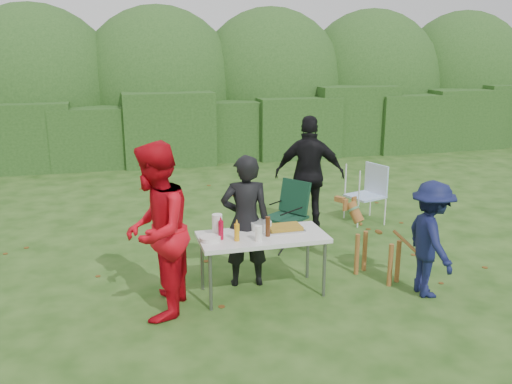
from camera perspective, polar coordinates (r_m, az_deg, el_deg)
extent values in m
plane|color=#1E4211|center=(6.63, -1.37, -10.72)|extent=(80.00, 80.00, 0.00)
cube|color=#23471C|center=(14.02, -9.28, 6.56)|extent=(22.00, 1.40, 1.70)
ellipsoid|color=#3D6628|center=(15.51, -10.04, 10.13)|extent=(20.00, 2.60, 3.20)
cube|color=silver|center=(6.39, 0.68, -4.76)|extent=(1.50, 0.70, 0.05)
cylinder|color=slate|center=(6.14, -4.81, -9.41)|extent=(0.04, 0.04, 0.69)
cylinder|color=slate|center=(6.49, 7.20, -8.07)|extent=(0.04, 0.04, 0.69)
cylinder|color=slate|center=(6.65, -5.69, -7.46)|extent=(0.04, 0.04, 0.69)
cylinder|color=slate|center=(6.97, 5.46, -6.34)|extent=(0.04, 0.04, 0.69)
imported|color=black|center=(6.61, -1.11, -3.09)|extent=(0.65, 0.47, 1.65)
imported|color=red|center=(5.91, -10.51, -4.09)|extent=(0.99, 1.12, 1.94)
imported|color=black|center=(8.59, 5.66, 1.85)|extent=(1.18, 0.83, 1.86)
imported|color=#11163F|center=(6.69, 17.91, -4.75)|extent=(0.61, 0.95, 1.40)
cube|color=#B7B7BA|center=(6.56, 3.01, -3.94)|extent=(0.45, 0.30, 0.02)
cube|color=#A17A22|center=(6.55, 3.01, -3.71)|extent=(0.40, 0.26, 0.04)
cylinder|color=orange|center=(6.17, -2.03, -4.27)|extent=(0.06, 0.06, 0.20)
cylinder|color=#A00823|center=(6.22, -3.71, -4.04)|extent=(0.06, 0.06, 0.22)
cylinder|color=#47230F|center=(6.31, 1.25, -3.65)|extent=(0.06, 0.06, 0.24)
cylinder|color=white|center=(6.34, -4.10, -3.49)|extent=(0.12, 0.12, 0.26)
cylinder|color=white|center=(6.16, 0.28, -4.39)|extent=(0.08, 0.08, 0.18)
cylinder|color=silver|center=(6.56, 0.54, -3.55)|extent=(0.26, 0.26, 0.10)
cylinder|color=white|center=(6.21, -4.86, -4.92)|extent=(0.24, 0.24, 0.05)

